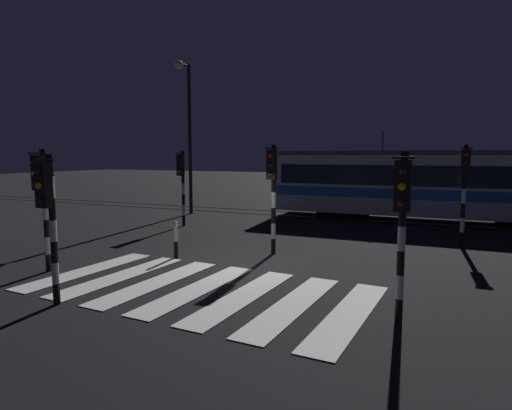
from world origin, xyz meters
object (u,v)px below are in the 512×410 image
(traffic_light_corner_near_left, at_px, (42,192))
(traffic_light_corner_far_right, at_px, (465,180))
(traffic_light_median_centre, at_px, (273,183))
(tram, at_px, (429,184))
(street_lamp_trackside_left, at_px, (187,120))
(traffic_light_corner_far_left, at_px, (182,177))
(traffic_light_corner_near_right, at_px, (402,212))
(bollard_island_edge, at_px, (176,239))
(traffic_light_kerb_mid_left, at_px, (48,207))

(traffic_light_corner_near_left, distance_m, traffic_light_corner_far_right, 12.79)
(traffic_light_median_centre, distance_m, tram, 9.87)
(traffic_light_corner_far_right, relative_size, street_lamp_trackside_left, 0.44)
(traffic_light_corner_far_left, distance_m, traffic_light_corner_near_right, 12.37)
(traffic_light_corner_far_right, bearing_deg, traffic_light_corner_near_right, -98.73)
(traffic_light_corner_near_right, distance_m, traffic_light_median_centre, 5.97)
(traffic_light_corner_near_left, xyz_separation_m, traffic_light_median_centre, (4.69, 4.30, 0.11))
(traffic_light_corner_near_left, relative_size, bollard_island_edge, 2.89)
(street_lamp_trackside_left, distance_m, tram, 12.04)
(traffic_light_kerb_mid_left, height_order, traffic_light_corner_near_right, traffic_light_corner_near_right)
(tram, bearing_deg, traffic_light_corner_far_left, -149.98)
(traffic_light_corner_far_right, bearing_deg, traffic_light_corner_near_left, -141.88)
(traffic_light_corner_near_right, bearing_deg, traffic_light_corner_far_right, 81.27)
(traffic_light_median_centre, bearing_deg, street_lamp_trackside_left, 137.23)
(traffic_light_corner_near_left, bearing_deg, traffic_light_median_centre, 42.53)
(traffic_light_median_centre, bearing_deg, tram, 65.51)
(traffic_light_corner_far_left, bearing_deg, tram, 30.02)
(bollard_island_edge, bearing_deg, traffic_light_corner_near_left, -129.53)
(traffic_light_corner_near_left, bearing_deg, tram, 56.53)
(traffic_light_corner_near_left, xyz_separation_m, street_lamp_trackside_left, (-2.66, 11.10, 2.68))
(traffic_light_corner_near_right, distance_m, bollard_island_edge, 7.30)
(tram, bearing_deg, street_lamp_trackside_left, -169.24)
(traffic_light_corner_far_left, bearing_deg, traffic_light_kerb_mid_left, -71.82)
(bollard_island_edge, bearing_deg, tram, 58.24)
(traffic_light_kerb_mid_left, xyz_separation_m, traffic_light_corner_near_right, (6.54, 1.83, 0.03))
(traffic_light_kerb_mid_left, relative_size, bollard_island_edge, 2.77)
(traffic_light_corner_far_right, xyz_separation_m, bollard_island_edge, (-7.83, -5.19, -1.68))
(traffic_light_corner_near_right, relative_size, traffic_light_median_centre, 0.93)
(traffic_light_corner_far_right, xyz_separation_m, tram, (-1.28, 5.38, -0.49))
(traffic_light_kerb_mid_left, height_order, traffic_light_median_centre, traffic_light_median_centre)
(traffic_light_kerb_mid_left, xyz_separation_m, traffic_light_corner_far_right, (7.75, 9.71, 0.21))
(traffic_light_kerb_mid_left, relative_size, traffic_light_corner_near_right, 0.98)
(traffic_light_kerb_mid_left, height_order, street_lamp_trackside_left, street_lamp_trackside_left)
(traffic_light_median_centre, bearing_deg, traffic_light_corner_near_right, -45.79)
(traffic_light_corner_near_left, relative_size, tram, 0.22)
(traffic_light_kerb_mid_left, height_order, traffic_light_corner_far_right, traffic_light_corner_far_right)
(traffic_light_corner_far_left, bearing_deg, bollard_island_edge, -58.67)
(traffic_light_kerb_mid_left, bearing_deg, traffic_light_median_centre, 68.73)
(traffic_light_kerb_mid_left, xyz_separation_m, traffic_light_median_centre, (2.38, 6.11, 0.20))
(traffic_light_corner_far_left, relative_size, tram, 0.23)
(bollard_island_edge, bearing_deg, traffic_light_kerb_mid_left, -89.04)
(traffic_light_corner_near_left, height_order, traffic_light_median_centre, traffic_light_median_centre)
(traffic_light_median_centre, bearing_deg, traffic_light_corner_far_right, 33.77)
(traffic_light_median_centre, bearing_deg, traffic_light_kerb_mid_left, -111.27)
(traffic_light_corner_far_left, distance_m, traffic_light_corner_far_right, 10.89)
(traffic_light_median_centre, distance_m, street_lamp_trackside_left, 10.34)
(traffic_light_kerb_mid_left, distance_m, street_lamp_trackside_left, 14.11)
(traffic_light_kerb_mid_left, distance_m, tram, 16.42)
(traffic_light_corner_far_right, distance_m, tram, 5.56)
(traffic_light_corner_near_right, height_order, traffic_light_median_centre, traffic_light_median_centre)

